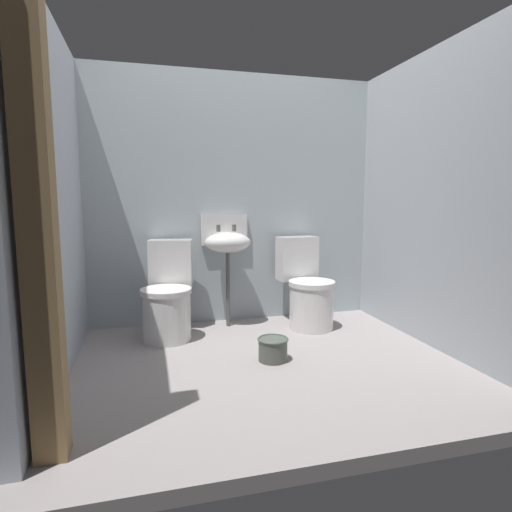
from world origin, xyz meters
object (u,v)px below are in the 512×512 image
object	(u,v)px
bucket	(273,349)
wooden_door_post	(36,200)
toilet_right	(307,290)
toilet_left	(168,298)
sink	(227,241)

from	to	relation	value
bucket	wooden_door_post	bearing A→B (deg)	-146.92
toilet_right	bucket	size ratio (longest dim) A/B	3.58
wooden_door_post	bucket	world-z (taller)	wooden_door_post
wooden_door_post	toilet_left	bearing A→B (deg)	69.36
bucket	toilet_right	bearing A→B (deg)	53.33
wooden_door_post	toilet_right	bearing A→B (deg)	40.63
wooden_door_post	sink	bearing A→B (deg)	57.28
toilet_right	sink	distance (m)	0.83
wooden_door_post	bucket	bearing A→B (deg)	33.08
toilet_right	toilet_left	bearing A→B (deg)	-5.49
toilet_left	sink	xyz separation A→B (m)	(0.53, 0.19, 0.43)
toilet_right	bucket	bearing A→B (deg)	47.87
bucket	sink	bearing A→B (deg)	99.27
toilet_left	toilet_right	bearing A→B (deg)	-168.49
toilet_left	wooden_door_post	bearing A→B (deg)	80.89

